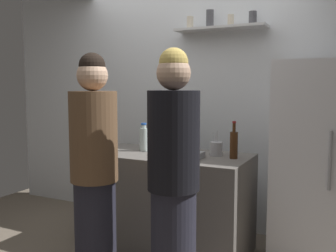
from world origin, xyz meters
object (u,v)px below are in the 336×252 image
at_px(utensil_holder, 216,149).
at_px(wine_bottle_green_glass, 176,137).
at_px(person_blonde, 173,182).
at_px(person_brown_jacket, 94,174).
at_px(refrigerator, 311,162).
at_px(baking_pan, 181,155).
at_px(water_bottle_plastic, 144,139).
at_px(wine_bottle_amber_glass, 234,144).
at_px(wine_bottle_pale_glass, 173,141).

xyz_separation_m(utensil_holder, wine_bottle_green_glass, (-0.44, 0.12, 0.07)).
xyz_separation_m(person_blonde, person_brown_jacket, (-0.62, -0.03, -0.01)).
xyz_separation_m(refrigerator, baking_pan, (-0.99, -0.49, 0.06)).
distance_m(refrigerator, utensil_holder, 0.81).
bearing_deg(water_bottle_plastic, utensil_holder, 6.03).
relative_size(utensil_holder, person_brown_jacket, 0.13).
bearing_deg(person_brown_jacket, wine_bottle_amber_glass, 98.52).
bearing_deg(wine_bottle_amber_glass, baking_pan, -157.63).
height_order(baking_pan, utensil_holder, utensil_holder).
relative_size(wine_bottle_green_glass, water_bottle_plastic, 1.30).
height_order(refrigerator, wine_bottle_green_glass, refrigerator).
xyz_separation_m(wine_bottle_amber_glass, person_blonde, (-0.14, -0.86, -0.14)).
bearing_deg(wine_bottle_amber_glass, wine_bottle_green_glass, 163.52).
relative_size(wine_bottle_green_glass, wine_bottle_pale_glass, 1.21).
height_order(refrigerator, person_blonde, person_blonde).
bearing_deg(person_blonde, refrigerator, 115.59).
bearing_deg(baking_pan, wine_bottle_green_glass, 121.09).
relative_size(refrigerator, wine_bottle_pale_glass, 5.98).
bearing_deg(person_blonde, wine_bottle_pale_glass, 172.85).
height_order(baking_pan, wine_bottle_pale_glass, wine_bottle_pale_glass).
xyz_separation_m(wine_bottle_pale_glass, wine_bottle_amber_glass, (0.59, -0.06, 0.02)).
distance_m(wine_bottle_green_glass, person_blonde, 1.15).
distance_m(wine_bottle_green_glass, person_brown_jacket, 1.09).
height_order(utensil_holder, person_brown_jacket, person_brown_jacket).
height_order(utensil_holder, wine_bottle_pale_glass, wine_bottle_pale_glass).
xyz_separation_m(utensil_holder, wine_bottle_amber_glass, (0.18, -0.07, 0.06)).
height_order(wine_bottle_pale_glass, person_blonde, person_blonde).
relative_size(wine_bottle_amber_glass, person_blonde, 0.18).
height_order(wine_bottle_green_glass, person_blonde, person_blonde).
height_order(refrigerator, person_brown_jacket, person_brown_jacket).
height_order(refrigerator, baking_pan, refrigerator).
bearing_deg(wine_bottle_green_glass, baking_pan, -58.91).
xyz_separation_m(refrigerator, wine_bottle_green_glass, (-1.20, -0.14, 0.16)).
bearing_deg(person_brown_jacket, wine_bottle_green_glass, 131.26).
bearing_deg(wine_bottle_green_glass, person_brown_jacket, -97.74).
relative_size(wine_bottle_pale_glass, person_blonde, 0.16).
height_order(baking_pan, water_bottle_plastic, water_bottle_plastic).
xyz_separation_m(wine_bottle_pale_glass, person_brown_jacket, (-0.17, -0.95, -0.13)).
xyz_separation_m(baking_pan, wine_bottle_amber_glass, (0.40, 0.17, 0.10)).
bearing_deg(person_brown_jacket, person_blonde, 51.62).
distance_m(baking_pan, wine_bottle_pale_glass, 0.30).
height_order(refrigerator, utensil_holder, refrigerator).
relative_size(refrigerator, baking_pan, 4.97).
relative_size(baking_pan, wine_bottle_amber_glass, 1.08).
bearing_deg(wine_bottle_pale_glass, utensil_holder, 1.41).
height_order(wine_bottle_green_glass, water_bottle_plastic, wine_bottle_green_glass).
height_order(wine_bottle_pale_glass, water_bottle_plastic, wine_bottle_pale_glass).
bearing_deg(utensil_holder, water_bottle_plastic, -173.97).
relative_size(baking_pan, water_bottle_plastic, 1.30).
height_order(wine_bottle_amber_glass, person_brown_jacket, person_brown_jacket).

